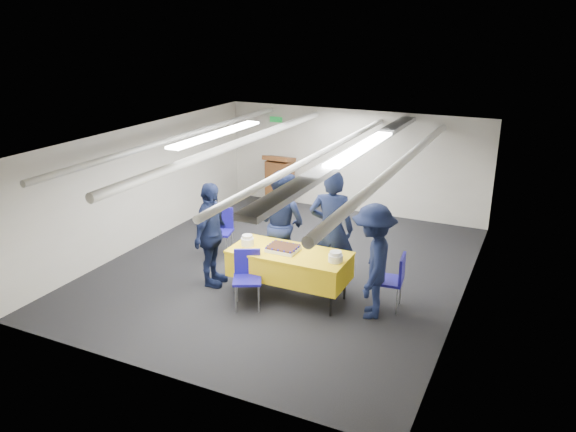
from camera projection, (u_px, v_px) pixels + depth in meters
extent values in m
plane|color=black|center=(285.00, 268.00, 9.89)|extent=(7.00, 7.00, 0.00)
cube|color=beige|center=(353.00, 161.00, 12.49)|extent=(6.00, 0.02, 2.30)
cube|color=beige|center=(144.00, 185.00, 10.72)|extent=(0.02, 7.00, 2.30)
cube|color=beige|center=(467.00, 233.00, 8.30)|extent=(0.02, 7.00, 2.30)
cube|color=white|center=(285.00, 139.00, 9.13)|extent=(6.00, 7.00, 0.02)
cylinder|color=silver|center=(184.00, 136.00, 9.98)|extent=(0.10, 6.90, 0.10)
cylinder|color=silver|center=(237.00, 143.00, 9.55)|extent=(0.14, 6.90, 0.14)
cylinder|color=silver|center=(319.00, 154.00, 8.95)|extent=(0.10, 6.90, 0.10)
cylinder|color=silver|center=(399.00, 165.00, 8.44)|extent=(0.14, 6.90, 0.14)
cube|color=gray|center=(355.00, 152.00, 8.68)|extent=(0.28, 6.90, 0.08)
cube|color=white|center=(217.00, 134.00, 9.66)|extent=(0.25, 2.60, 0.04)
cube|color=white|center=(361.00, 148.00, 8.61)|extent=(0.25, 2.60, 0.04)
cube|color=#0C591E|center=(276.00, 120.00, 12.97)|extent=(0.30, 0.04, 0.12)
cylinder|color=black|center=(235.00, 284.00, 8.86)|extent=(0.04, 0.04, 0.36)
cylinder|color=black|center=(331.00, 305.00, 8.21)|extent=(0.04, 0.04, 0.36)
cylinder|color=black|center=(253.00, 270.00, 9.37)|extent=(0.04, 0.04, 0.36)
cylinder|color=black|center=(344.00, 288.00, 8.72)|extent=(0.04, 0.04, 0.36)
cube|color=yellow|center=(289.00, 265.00, 8.67)|extent=(1.84, 0.81, 0.39)
cube|color=yellow|center=(289.00, 252.00, 8.60)|extent=(1.86, 0.83, 0.03)
cube|color=white|center=(283.00, 249.00, 8.62)|extent=(0.46, 0.37, 0.06)
cube|color=black|center=(283.00, 247.00, 8.61)|extent=(0.44, 0.35, 0.02)
sphere|color=#110F91|center=(266.00, 248.00, 8.55)|extent=(0.04, 0.04, 0.04)
sphere|color=#110F91|center=(276.00, 241.00, 8.83)|extent=(0.04, 0.04, 0.04)
sphere|color=#110F91|center=(272.00, 249.00, 8.51)|extent=(0.04, 0.04, 0.04)
sphere|color=#110F91|center=(282.00, 242.00, 8.79)|extent=(0.04, 0.04, 0.04)
sphere|color=#110F91|center=(278.00, 250.00, 8.47)|extent=(0.04, 0.04, 0.04)
sphere|color=#110F91|center=(288.00, 243.00, 8.75)|extent=(0.04, 0.04, 0.04)
sphere|color=#110F91|center=(284.00, 252.00, 8.43)|extent=(0.04, 0.04, 0.04)
sphere|color=#110F91|center=(294.00, 244.00, 8.71)|extent=(0.04, 0.04, 0.04)
sphere|color=#110F91|center=(290.00, 253.00, 8.38)|extent=(0.04, 0.04, 0.04)
sphere|color=#110F91|center=(299.00, 245.00, 8.67)|extent=(0.04, 0.04, 0.04)
sphere|color=#110F91|center=(268.00, 246.00, 8.63)|extent=(0.04, 0.04, 0.04)
sphere|color=#110F91|center=(294.00, 251.00, 8.45)|extent=(0.04, 0.04, 0.04)
sphere|color=#110F91|center=(270.00, 244.00, 8.70)|extent=(0.04, 0.04, 0.04)
sphere|color=#110F91|center=(296.00, 249.00, 8.52)|extent=(0.04, 0.04, 0.04)
sphere|color=#110F91|center=(273.00, 242.00, 8.77)|extent=(0.04, 0.04, 0.04)
sphere|color=#110F91|center=(298.00, 247.00, 8.59)|extent=(0.04, 0.04, 0.04)
cylinder|color=white|center=(247.00, 242.00, 8.82)|extent=(0.20, 0.20, 0.12)
cylinder|color=white|center=(247.00, 237.00, 8.79)|extent=(0.16, 0.16, 0.05)
cylinder|color=white|center=(336.00, 258.00, 8.22)|extent=(0.22, 0.22, 0.11)
cylinder|color=white|center=(336.00, 253.00, 8.20)|extent=(0.18, 0.18, 0.05)
cube|color=brown|center=(280.00, 184.00, 12.95)|extent=(0.55, 0.45, 1.10)
cube|color=brown|center=(279.00, 159.00, 12.73)|extent=(0.62, 0.53, 0.21)
cylinder|color=gold|center=(275.00, 180.00, 12.70)|extent=(0.28, 0.02, 0.28)
cylinder|color=gray|center=(236.00, 299.00, 8.31)|extent=(0.02, 0.02, 0.43)
cylinder|color=gray|center=(259.00, 299.00, 8.32)|extent=(0.02, 0.02, 0.43)
cylinder|color=gray|center=(237.00, 289.00, 8.63)|extent=(0.02, 0.02, 0.43)
cylinder|color=gray|center=(259.00, 289.00, 8.64)|extent=(0.02, 0.02, 0.43)
cube|color=navy|center=(247.00, 280.00, 8.39)|extent=(0.56, 0.56, 0.04)
cube|color=navy|center=(247.00, 261.00, 8.50)|extent=(0.37, 0.22, 0.40)
cylinder|color=gray|center=(378.00, 288.00, 8.66)|extent=(0.02, 0.02, 0.43)
cylinder|color=gray|center=(374.00, 298.00, 8.35)|extent=(0.02, 0.02, 0.43)
cylinder|color=gray|center=(400.00, 291.00, 8.55)|extent=(0.02, 0.02, 0.43)
cylinder|color=gray|center=(397.00, 301.00, 8.25)|extent=(0.02, 0.02, 0.43)
cube|color=navy|center=(388.00, 280.00, 8.37)|extent=(0.46, 0.46, 0.04)
cube|color=navy|center=(402.00, 269.00, 8.24)|extent=(0.08, 0.40, 0.40)
cylinder|color=gray|center=(209.00, 247.00, 10.23)|extent=(0.02, 0.02, 0.43)
cylinder|color=gray|center=(227.00, 248.00, 10.17)|extent=(0.02, 0.02, 0.43)
cylinder|color=gray|center=(215.00, 240.00, 10.55)|extent=(0.02, 0.02, 0.43)
cylinder|color=gray|center=(232.00, 241.00, 10.48)|extent=(0.02, 0.02, 0.43)
cube|color=navy|center=(220.00, 232.00, 10.28)|extent=(0.51, 0.51, 0.04)
cube|color=navy|center=(223.00, 217.00, 10.38)|extent=(0.40, 0.14, 0.40)
imported|color=black|center=(331.00, 229.00, 8.92)|extent=(0.81, 0.63, 1.95)
imported|color=black|center=(282.00, 223.00, 9.40)|extent=(1.03, 0.89, 1.82)
imported|color=black|center=(211.00, 235.00, 9.01)|extent=(0.57, 1.06, 1.73)
imported|color=black|center=(373.00, 261.00, 8.04)|extent=(0.87, 1.22, 1.71)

